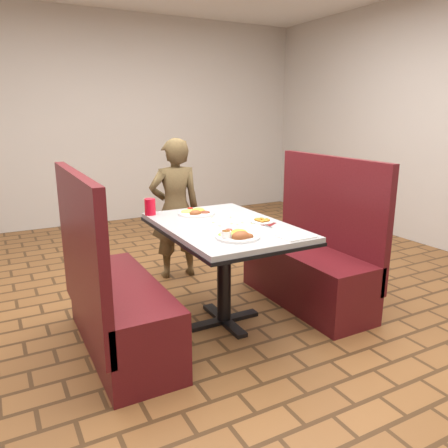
{
  "coord_description": "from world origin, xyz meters",
  "views": [
    {
      "loc": [
        -1.4,
        -2.6,
        1.51
      ],
      "look_at": [
        0.0,
        0.0,
        0.75
      ],
      "focal_mm": 35.0,
      "sensor_mm": 36.0,
      "label": 1
    }
  ],
  "objects": [
    {
      "name": "room",
      "position": [
        0.0,
        0.0,
        1.91
      ],
      "size": [
        7.0,
        7.04,
        2.82
      ],
      "color": "brown",
      "rests_on": "ground"
    },
    {
      "name": "dining_table",
      "position": [
        0.0,
        0.0,
        0.65
      ],
      "size": [
        0.81,
        1.21,
        0.75
      ],
      "color": "#A5A7AA",
      "rests_on": "ground"
    },
    {
      "name": "booth_bench_left",
      "position": [
        -0.8,
        0.0,
        0.33
      ],
      "size": [
        0.47,
        1.2,
        1.17
      ],
      "color": "#591419",
      "rests_on": "ground"
    },
    {
      "name": "booth_bench_right",
      "position": [
        0.8,
        0.0,
        0.33
      ],
      "size": [
        0.47,
        1.2,
        1.17
      ],
      "color": "#591419",
      "rests_on": "ground"
    },
    {
      "name": "diner_person",
      "position": [
        0.06,
        1.06,
        0.64
      ],
      "size": [
        0.5,
        0.36,
        1.29
      ],
      "primitive_type": "imported",
      "rotation": [
        0.0,
        0.0,
        3.03
      ],
      "color": "brown",
      "rests_on": "ground"
    },
    {
      "name": "near_dinner_plate",
      "position": [
        -0.09,
        -0.35,
        0.78
      ],
      "size": [
        0.28,
        0.28,
        0.09
      ],
      "rotation": [
        0.0,
        0.0,
        0.08
      ],
      "color": "white",
      "rests_on": "dining_table"
    },
    {
      "name": "far_dinner_plate",
      "position": [
        -0.05,
        0.36,
        0.78
      ],
      "size": [
        0.27,
        0.27,
        0.07
      ],
      "rotation": [
        0.0,
        0.0,
        -0.04
      ],
      "color": "white",
      "rests_on": "dining_table"
    },
    {
      "name": "plantain_plate",
      "position": [
        0.26,
        -0.09,
        0.76
      ],
      "size": [
        0.17,
        0.17,
        0.03
      ],
      "rotation": [
        0.0,
        0.0,
        0.12
      ],
      "color": "white",
      "rests_on": "dining_table"
    },
    {
      "name": "maroon_napkin",
      "position": [
        0.26,
        -0.14,
        0.75
      ],
      "size": [
        0.14,
        0.14,
        0.0
      ],
      "primitive_type": "cube",
      "rotation": [
        0.0,
        0.0,
        0.56
      ],
      "color": "#5F0E0E",
      "rests_on": "dining_table"
    },
    {
      "name": "spoon_utensil",
      "position": [
        0.23,
        -0.19,
        0.75
      ],
      "size": [
        0.01,
        0.12,
        0.0
      ],
      "primitive_type": "cube",
      "rotation": [
        0.0,
        0.0,
        0.04
      ],
      "color": "silver",
      "rests_on": "dining_table"
    },
    {
      "name": "red_tumbler",
      "position": [
        -0.36,
        0.51,
        0.81
      ],
      "size": [
        0.08,
        0.08,
        0.12
      ],
      "primitive_type": "cylinder",
      "color": "red",
      "rests_on": "dining_table"
    },
    {
      "name": "paper_napkin",
      "position": [
        0.24,
        -0.51,
        0.76
      ],
      "size": [
        0.21,
        0.16,
        0.01
      ],
      "primitive_type": "cube",
      "rotation": [
        0.0,
        0.0,
        0.02
      ],
      "color": "white",
      "rests_on": "dining_table"
    },
    {
      "name": "knife_utensil",
      "position": [
        -0.11,
        -0.38,
        0.76
      ],
      "size": [
        0.02,
        0.17,
        0.0
      ],
      "primitive_type": "cube",
      "rotation": [
        0.0,
        0.0,
        0.06
      ],
      "color": "silver",
      "rests_on": "dining_table"
    },
    {
      "name": "fork_utensil",
      "position": [
        -0.09,
        -0.39,
        0.76
      ],
      "size": [
        0.02,
        0.15,
        0.0
      ],
      "primitive_type": "cube",
      "rotation": [
        0.0,
        0.0,
        -0.08
      ],
      "color": "silver",
      "rests_on": "dining_table"
    },
    {
      "name": "lettuce_shreds",
      "position": [
        0.04,
        0.06,
        0.75
      ],
      "size": [
        0.28,
        0.32,
        0.0
      ],
      "primitive_type": null,
      "color": "#85C04C",
      "rests_on": "dining_table"
    }
  ]
}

